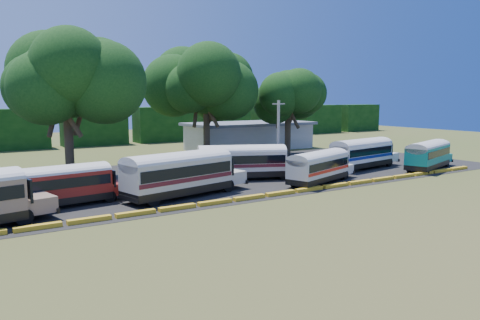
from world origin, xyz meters
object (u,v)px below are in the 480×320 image
bus_red (59,183)px  tree_west (66,78)px  bus_white_red (319,165)px  bus_cream_west (181,172)px  bus_teal (429,153)px

bus_red → tree_west: bearing=66.4°
bus_white_red → tree_west: (-18.72, 12.80, 7.79)m
bus_red → bus_white_red: 21.89m
bus_cream_west → tree_west: tree_west is taller
bus_white_red → tree_west: tree_west is taller
bus_white_red → bus_teal: size_ratio=0.96×
bus_red → tree_west: size_ratio=0.70×
bus_white_red → bus_teal: (15.26, -0.34, 0.10)m
tree_west → bus_teal: bearing=-21.1°
bus_teal → tree_west: bearing=140.9°
bus_cream_west → bus_teal: size_ratio=1.16×
bus_teal → tree_west: size_ratio=0.73×
bus_red → bus_teal: bearing=-12.1°
bus_teal → tree_west: tree_west is taller
bus_white_red → bus_cream_west: bearing=155.1°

